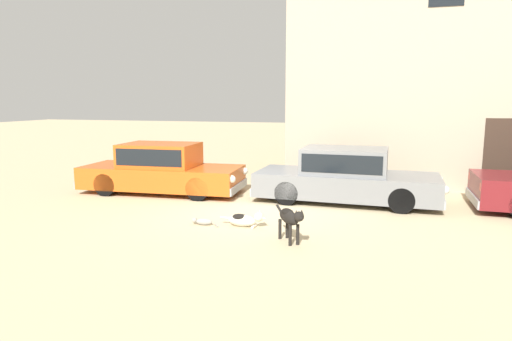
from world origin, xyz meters
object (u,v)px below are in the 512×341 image
at_px(stray_dog_spotted, 244,219).
at_px(stray_dog_tan, 290,217).
at_px(parked_sedan_nearest, 162,168).
at_px(stray_cat, 203,222).
at_px(parked_sedan_second, 345,175).

xyz_separation_m(stray_dog_spotted, stray_dog_tan, (1.10, -0.76, 0.32)).
distance_m(parked_sedan_nearest, stray_dog_spotted, 4.21).
distance_m(stray_dog_spotted, stray_cat, 0.89).
distance_m(parked_sedan_nearest, parked_sedan_second, 5.07).
height_order(parked_sedan_nearest, stray_dog_spotted, parked_sedan_nearest).
bearing_deg(stray_dog_spotted, parked_sedan_second, 60.72).
relative_size(stray_dog_tan, stray_cat, 1.44).
xyz_separation_m(stray_dog_tan, stray_cat, (-1.98, 0.64, -0.40)).
xyz_separation_m(parked_sedan_nearest, stray_dog_spotted, (3.24, -2.63, -0.54)).
bearing_deg(stray_dog_tan, parked_sedan_second, 130.92).
height_order(parked_sedan_second, stray_cat, parked_sedan_second).
relative_size(parked_sedan_nearest, parked_sedan_second, 0.98).
bearing_deg(stray_cat, stray_dog_spotted, -174.68).
bearing_deg(parked_sedan_nearest, stray_dog_spotted, -41.95).
xyz_separation_m(parked_sedan_nearest, parked_sedan_second, (5.07, 0.21, -0.00)).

